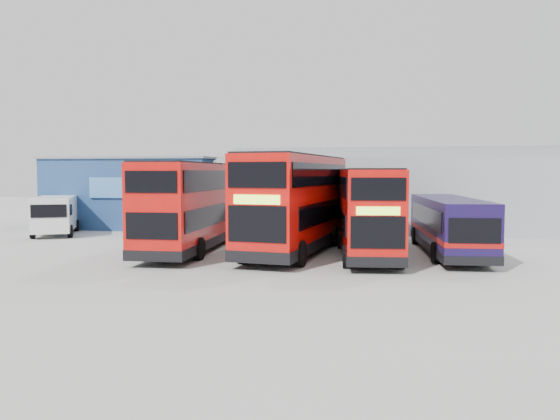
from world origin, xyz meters
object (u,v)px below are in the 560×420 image
object	(u,v)px
double_decker_centre	(296,204)
double_decker_left	(191,207)
double_decker_right	(367,213)
maintenance_shed	(439,192)
panel_van	(55,214)
single_decker_blue	(449,226)
office_block	(142,192)

from	to	relation	value
double_decker_centre	double_decker_left	bearing A→B (deg)	-167.06
double_decker_right	maintenance_shed	bearing A→B (deg)	65.09
panel_van	double_decker_right	bearing A→B (deg)	-40.76
double_decker_left	double_decker_centre	bearing A→B (deg)	-176.50
double_decker_right	single_decker_blue	distance (m)	4.26
double_decker_centre	panel_van	xyz separation A→B (m)	(-16.42, 5.22, -1.06)
double_decker_centre	single_decker_blue	world-z (taller)	double_decker_centre
office_block	double_decker_left	xyz separation A→B (m)	(7.96, -12.23, -0.32)
office_block	double_decker_centre	distance (m)	17.82
maintenance_shed	panel_van	world-z (taller)	maintenance_shed
maintenance_shed	double_decker_right	bearing A→B (deg)	-109.66
double_decker_centre	single_decker_blue	distance (m)	7.60
office_block	maintenance_shed	distance (m)	22.09
maintenance_shed	double_decker_left	xyz separation A→B (m)	(-14.04, -14.24, -0.34)
office_block	maintenance_shed	world-z (taller)	maintenance_shed
maintenance_shed	double_decker_right	distance (m)	15.34
office_block	panel_van	bearing A→B (deg)	-115.02
maintenance_shed	office_block	bearing A→B (deg)	-174.79
double_decker_left	single_decker_blue	bearing A→B (deg)	-176.23
panel_van	office_block	bearing A→B (deg)	40.56
office_block	panel_van	size ratio (longest dim) A/B	2.04
office_block	panel_van	distance (m)	7.37
office_block	double_decker_centre	bearing A→B (deg)	-41.52
office_block	maintenance_shed	xyz separation A→B (m)	(22.00, 2.01, 0.02)
office_block	double_decker_centre	world-z (taller)	office_block
double_decker_left	panel_van	distance (m)	12.43
office_block	double_decker_centre	size ratio (longest dim) A/B	1.04
maintenance_shed	double_decker_centre	xyz separation A→B (m)	(-8.66, -13.82, -0.16)
office_block	double_decker_left	size ratio (longest dim) A/B	1.14
office_block	maintenance_shed	size ratio (longest dim) A/B	0.40
office_block	single_decker_blue	distance (m)	23.67
single_decker_blue	maintenance_shed	bearing A→B (deg)	-98.23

